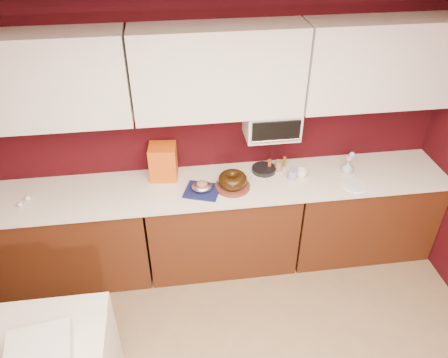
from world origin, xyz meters
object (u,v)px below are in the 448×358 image
object	(u,v)px
newspaper_stack	(40,352)
flower_vase	(348,166)
toaster_oven	(272,122)
coffee_mug	(301,172)
pandoro_box	(163,162)
blue_jar	(292,175)
foil_ham_nest	(202,187)
bundt_cake	(233,180)

from	to	relation	value
newspaper_stack	flower_vase	bearing A→B (deg)	30.76
toaster_oven	coffee_mug	size ratio (longest dim) A/B	5.07
pandoro_box	newspaper_stack	size ratio (longest dim) A/B	0.86
pandoro_box	newspaper_stack	xyz separation A→B (m)	(-0.77, -1.57, -0.24)
blue_jar	foil_ham_nest	bearing A→B (deg)	-174.11
toaster_oven	pandoro_box	xyz separation A→B (m)	(-0.93, 0.01, -0.32)
coffee_mug	bundt_cake	bearing A→B (deg)	-172.22
bundt_cake	flower_vase	bearing A→B (deg)	5.06
flower_vase	newspaper_stack	size ratio (longest dim) A/B	0.34
bundt_cake	coffee_mug	size ratio (longest dim) A/B	2.77
foil_ham_nest	pandoro_box	xyz separation A→B (m)	(-0.31, 0.27, 0.10)
blue_jar	flower_vase	distance (m)	0.51
coffee_mug	newspaper_stack	bearing A→B (deg)	-144.26
bundt_cake	flower_vase	distance (m)	1.05
foil_ham_nest	blue_jar	world-z (taller)	blue_jar
foil_ham_nest	coffee_mug	xyz separation A→B (m)	(0.89, 0.11, -0.01)
foil_ham_nest	newspaper_stack	xyz separation A→B (m)	(-1.08, -1.30, -0.14)
toaster_oven	coffee_mug	distance (m)	0.52
toaster_oven	flower_vase	world-z (taller)	toaster_oven
foil_ham_nest	flower_vase	xyz separation A→B (m)	(1.31, 0.12, 0.01)
pandoro_box	coffee_mug	size ratio (longest dim) A/B	3.51
bundt_cake	newspaper_stack	distance (m)	1.89
blue_jar	pandoro_box	bearing A→B (deg)	170.44
blue_jar	newspaper_stack	bearing A→B (deg)	-143.53
bundt_cake	coffee_mug	distance (m)	0.63
foil_ham_nest	newspaper_stack	distance (m)	1.70
blue_jar	flower_vase	size ratio (longest dim) A/B	0.73
pandoro_box	foil_ham_nest	bearing A→B (deg)	-35.55
flower_vase	newspaper_stack	xyz separation A→B (m)	(-2.38, -1.42, -0.15)
coffee_mug	flower_vase	bearing A→B (deg)	0.99
foil_ham_nest	toaster_oven	bearing A→B (deg)	22.44
coffee_mug	blue_jar	world-z (taller)	blue_jar
toaster_oven	flower_vase	bearing A→B (deg)	-11.62
coffee_mug	flower_vase	distance (m)	0.42
bundt_cake	blue_jar	distance (m)	0.54
foil_ham_nest	newspaper_stack	world-z (taller)	foil_ham_nest
bundt_cake	foil_ham_nest	xyz separation A→B (m)	(-0.26, -0.02, -0.03)
flower_vase	blue_jar	bearing A→B (deg)	-176.06
blue_jar	flower_vase	bearing A→B (deg)	3.94
newspaper_stack	pandoro_box	bearing A→B (deg)	63.90
coffee_mug	newspaper_stack	world-z (taller)	coffee_mug
toaster_oven	foil_ham_nest	xyz separation A→B (m)	(-0.62, -0.26, -0.42)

